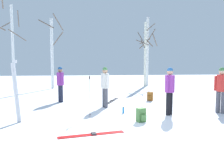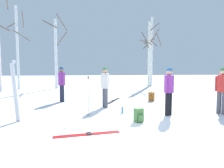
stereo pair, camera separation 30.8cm
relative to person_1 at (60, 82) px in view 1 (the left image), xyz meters
The scene contains 16 objects.
ground_plane 5.16m from the person_1, 54.83° to the right, with size 60.00×60.00×0.00m, color white.
person_1 is the anchor object (origin of this frame).
person_2 6.99m from the person_1, 26.72° to the right, with size 0.36×0.43×1.72m.
person_3 5.29m from the person_1, 36.96° to the right, with size 0.40×0.39×1.72m.
person_4 2.57m from the person_1, 37.66° to the right, with size 0.34×0.50×1.72m.
ski_pair_planted_1 3.73m from the person_1, 104.28° to the right, with size 0.26×0.05×1.96m.
ski_pair_lying_0 2.72m from the person_1, ahead, with size 0.86×1.76×0.05m.
ski_pair_lying_1 5.37m from the person_1, 74.77° to the right, with size 1.73×0.50×0.05m.
ski_poles_0 3.40m from the person_1, 66.21° to the right, with size 0.07×0.24×1.42m.
backpack_0 4.50m from the person_1, ahead, with size 0.34×0.34×0.44m.
backpack_2 5.05m from the person_1, 53.41° to the right, with size 0.32×0.34×0.44m.
water_bottle_0 3.90m from the person_1, 46.54° to the right, with size 0.07×0.07×0.25m.
birch_tree_1 6.99m from the person_1, 125.50° to the left, with size 1.59×1.58×5.96m.
birch_tree_2 6.48m from the person_1, 101.90° to the left, with size 1.76×1.77×5.42m.
birch_tree_3 9.30m from the person_1, 48.22° to the left, with size 1.63×1.63×5.28m.
birch_tree_4 10.15m from the person_1, 49.30° to the left, with size 1.58×1.59×5.80m.
Camera 1 is at (-1.65, -6.38, 1.81)m, focal length 34.32 mm.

